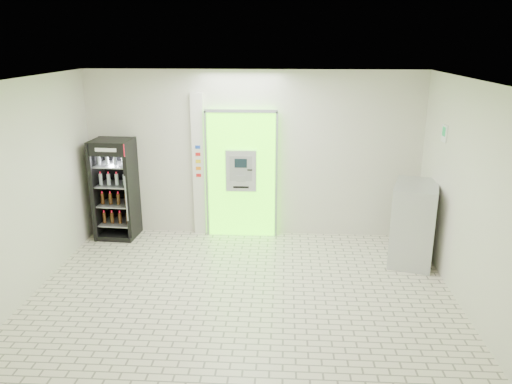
{
  "coord_description": "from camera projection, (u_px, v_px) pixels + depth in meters",
  "views": [
    {
      "loc": [
        0.57,
        -6.25,
        3.49
      ],
      "look_at": [
        0.13,
        1.2,
        1.2
      ],
      "focal_mm": 35.0,
      "sensor_mm": 36.0,
      "label": 1
    }
  ],
  "objects": [
    {
      "name": "room_shell",
      "position": [
        241.0,
        172.0,
        6.48
      ],
      "size": [
        6.0,
        6.0,
        6.0
      ],
      "color": "beige",
      "rests_on": "ground"
    },
    {
      "name": "pillar",
      "position": [
        199.0,
        165.0,
        9.03
      ],
      "size": [
        0.22,
        0.11,
        2.6
      ],
      "color": "silver",
      "rests_on": "ground"
    },
    {
      "name": "steel_cabinet",
      "position": [
        413.0,
        223.0,
        8.03
      ],
      "size": [
        0.92,
        1.12,
        1.3
      ],
      "rotation": [
        0.0,
        0.0,
        -0.3
      ],
      "color": "#B4B7BC",
      "rests_on": "ground"
    },
    {
      "name": "atm_assembly",
      "position": [
        242.0,
        173.0,
        8.99
      ],
      "size": [
        1.3,
        0.24,
        2.33
      ],
      "color": "#52F911",
      "rests_on": "ground"
    },
    {
      "name": "beverage_cooler",
      "position": [
        116.0,
        191.0,
        9.0
      ],
      "size": [
        0.72,
        0.67,
        1.81
      ],
      "rotation": [
        0.0,
        0.0,
        -0.07
      ],
      "color": "black",
      "rests_on": "ground"
    },
    {
      "name": "ground",
      "position": [
        242.0,
        298.0,
        7.02
      ],
      "size": [
        6.0,
        6.0,
        0.0
      ],
      "primitive_type": "plane",
      "color": "beige",
      "rests_on": "ground"
    },
    {
      "name": "exit_sign",
      "position": [
        444.0,
        133.0,
        7.56
      ],
      "size": [
        0.02,
        0.22,
        0.26
      ],
      "color": "white",
      "rests_on": "room_shell"
    }
  ]
}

